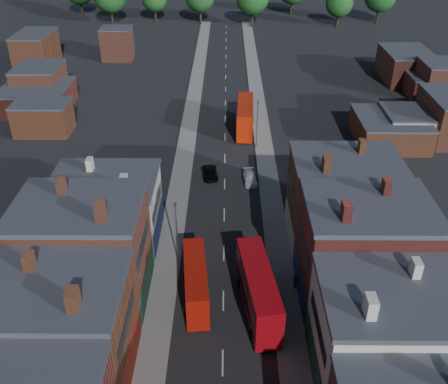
{
  "coord_description": "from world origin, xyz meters",
  "views": [
    {
      "loc": [
        0.32,
        -14.55,
        37.0
      ],
      "look_at": [
        0.0,
        35.3,
        6.44
      ],
      "focal_mm": 40.0,
      "sensor_mm": 36.0,
      "label": 1
    }
  ],
  "objects_px": {
    "bus_1": "(258,290)",
    "ped_3": "(295,281)",
    "car_3": "(250,178)",
    "bus_2": "(245,116)",
    "car_2": "(210,173)",
    "bus_0": "(196,282)"
  },
  "relations": [
    {
      "from": "bus_2",
      "to": "car_3",
      "type": "distance_m",
      "value": 18.1
    },
    {
      "from": "car_2",
      "to": "ped_3",
      "type": "height_order",
      "value": "ped_3"
    },
    {
      "from": "bus_1",
      "to": "car_3",
      "type": "height_order",
      "value": "bus_1"
    },
    {
      "from": "bus_0",
      "to": "car_3",
      "type": "height_order",
      "value": "bus_0"
    },
    {
      "from": "bus_0",
      "to": "bus_2",
      "type": "distance_m",
      "value": 42.77
    },
    {
      "from": "bus_1",
      "to": "bus_0",
      "type": "bearing_deg",
      "value": 157.82
    },
    {
      "from": "bus_2",
      "to": "car_2",
      "type": "xyz_separation_m",
      "value": [
        -5.66,
        -16.52,
        -2.11
      ]
    },
    {
      "from": "bus_0",
      "to": "car_2",
      "type": "distance_m",
      "value": 25.84
    },
    {
      "from": "bus_2",
      "to": "bus_0",
      "type": "bearing_deg",
      "value": -95.86
    },
    {
      "from": "bus_1",
      "to": "car_3",
      "type": "xyz_separation_m",
      "value": [
        0.21,
        25.93,
        -2.04
      ]
    },
    {
      "from": "car_2",
      "to": "car_3",
      "type": "bearing_deg",
      "value": -20.26
    },
    {
      "from": "bus_1",
      "to": "car_2",
      "type": "height_order",
      "value": "bus_1"
    },
    {
      "from": "bus_1",
      "to": "ped_3",
      "type": "height_order",
      "value": "bus_1"
    },
    {
      "from": "bus_1",
      "to": "bus_2",
      "type": "height_order",
      "value": "bus_2"
    },
    {
      "from": "ped_3",
      "to": "bus_1",
      "type": "bearing_deg",
      "value": 105.01
    },
    {
      "from": "bus_1",
      "to": "ped_3",
      "type": "xyz_separation_m",
      "value": [
        4.2,
        3.27,
        -1.69
      ]
    },
    {
      "from": "car_2",
      "to": "ped_3",
      "type": "xyz_separation_m",
      "value": [
        9.86,
        -24.12,
        0.36
      ]
    },
    {
      "from": "bus_2",
      "to": "car_3",
      "type": "relative_size",
      "value": 2.65
    },
    {
      "from": "ped_3",
      "to": "car_2",
      "type": "bearing_deg",
      "value": -0.65
    },
    {
      "from": "bus_0",
      "to": "bus_1",
      "type": "relative_size",
      "value": 0.85
    },
    {
      "from": "car_3",
      "to": "ped_3",
      "type": "relative_size",
      "value": 2.56
    },
    {
      "from": "car_2",
      "to": "car_3",
      "type": "xyz_separation_m",
      "value": [
        5.87,
        -1.46,
        0.02
      ]
    }
  ]
}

